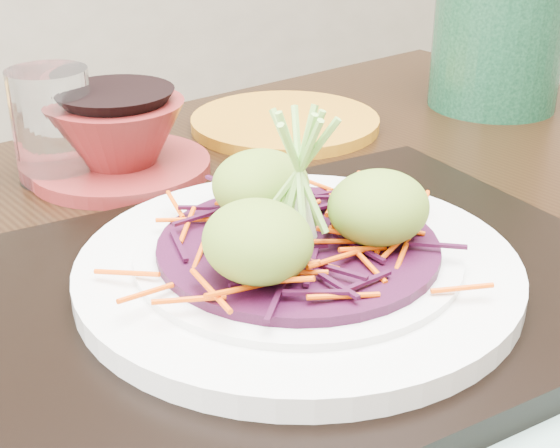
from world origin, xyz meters
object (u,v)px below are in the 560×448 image
yellow_plate (285,122)px  water_glass (53,125)px  dining_table (274,418)px  white_plate (298,266)px  terracotta_bowl_set (119,142)px  green_jar (499,32)px  serving_tray (298,292)px

yellow_plate → water_glass: bearing=-177.4°
dining_table → white_plate: (0.00, -0.02, 0.13)m
yellow_plate → terracotta_bowl_set: bearing=-171.1°
white_plate → green_jar: 0.48m
white_plate → yellow_plate: (0.18, 0.30, -0.03)m
serving_tray → water_glass: size_ratio=4.28×
terracotta_bowl_set → green_jar: bearing=-3.5°
white_plate → terracotta_bowl_set: size_ratio=1.24×
water_glass → green_jar: green_jar is taller
serving_tray → yellow_plate: 0.34m
white_plate → green_jar: bearing=30.4°
serving_tray → water_glass: water_glass is taller
dining_table → green_jar: (0.41, 0.22, 0.18)m
water_glass → yellow_plate: (0.23, 0.01, -0.04)m
water_glass → terracotta_bowl_set: 0.05m
water_glass → green_jar: (0.47, -0.04, 0.03)m
terracotta_bowl_set → green_jar: 0.42m
water_glass → green_jar: size_ratio=0.59×
water_glass → yellow_plate: size_ratio=0.50×
yellow_plate → green_jar: size_ratio=1.19×
terracotta_bowl_set → white_plate: bearing=-88.3°
water_glass → white_plate: bearing=-78.8°
serving_tray → green_jar: 0.48m
water_glass → dining_table: bearing=-78.8°
white_plate → water_glass: size_ratio=2.78×
terracotta_bowl_set → yellow_plate: (0.19, 0.03, -0.02)m
green_jar → dining_table: bearing=-152.1°
dining_table → white_plate: 0.13m
water_glass → green_jar: 0.47m
white_plate → water_glass: 0.29m
water_glass → terracotta_bowl_set: bearing=-20.8°
dining_table → water_glass: (-0.05, 0.26, 0.14)m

